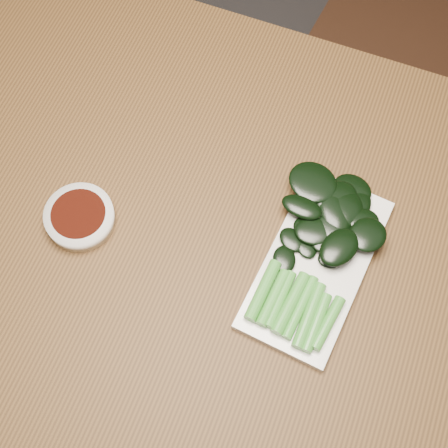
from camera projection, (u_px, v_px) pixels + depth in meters
ground at (214, 337)px, 1.64m from camera, size 6.00×6.00×0.00m
table at (209, 241)px, 1.02m from camera, size 1.40×0.80×0.75m
sauce_bowl at (80, 217)px, 0.94m from camera, size 0.10×0.10×0.03m
serving_plate at (316, 264)px, 0.92m from camera, size 0.16×0.29×0.01m
gai_lan at (323, 239)px, 0.91m from camera, size 0.18×0.29×0.03m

